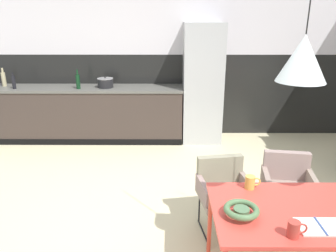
{
  "coord_description": "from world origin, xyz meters",
  "views": [
    {
      "loc": [
        0.01,
        -2.81,
        2.04
      ],
      "look_at": [
        -0.0,
        0.61,
        0.88
      ],
      "focal_mm": 34.73,
      "sensor_mm": 36.0,
      "label": 1
    }
  ],
  "objects": [
    {
      "name": "fruit_bowl",
      "position": [
        0.51,
        -0.88,
        0.77
      ],
      "size": [
        0.25,
        0.25,
        0.08
      ],
      "color": "#4C704C",
      "rests_on": "dining_table"
    },
    {
      "name": "mug_white_ceramic",
      "position": [
        0.66,
        -0.49,
        0.78
      ],
      "size": [
        0.13,
        0.08,
        0.11
      ],
      "color": "gold",
      "rests_on": "dining_table"
    },
    {
      "name": "bottle_spice_small",
      "position": [
        -2.52,
        2.41,
        1.03
      ],
      "size": [
        0.06,
        0.06,
        0.27
      ],
      "color": "black",
      "rests_on": "kitchen_counter"
    },
    {
      "name": "kitchen_counter",
      "position": [
        -1.47,
        2.54,
        0.46
      ],
      "size": [
        3.42,
        0.63,
        0.92
      ],
      "color": "#3B302B",
      "rests_on": "ground"
    },
    {
      "name": "dining_table",
      "position": [
        1.15,
        -0.79,
        0.68
      ],
      "size": [
        1.65,
        0.8,
        0.73
      ],
      "color": "#E14439",
      "rests_on": "ground"
    },
    {
      "name": "armchair_corner_seat",
      "position": [
        1.2,
        0.11,
        0.48
      ],
      "size": [
        0.55,
        0.53,
        0.74
      ],
      "rotation": [
        0.0,
        0.0,
        2.99
      ],
      "color": "gray",
      "rests_on": "ground"
    },
    {
      "name": "bottle_oil_tall",
      "position": [
        -2.79,
        2.62,
        1.05
      ],
      "size": [
        0.07,
        0.07,
        0.31
      ],
      "color": "tan",
      "rests_on": "kitchen_counter"
    },
    {
      "name": "armchair_by_stool",
      "position": [
        0.54,
        0.01,
        0.47
      ],
      "size": [
        0.55,
        0.54,
        0.73
      ],
      "rotation": [
        0.0,
        0.0,
        3.31
      ],
      "color": "gray",
      "rests_on": "ground"
    },
    {
      "name": "cooking_pot",
      "position": [
        -1.05,
        2.51,
        1.0
      ],
      "size": [
        0.26,
        0.26,
        0.18
      ],
      "color": "black",
      "rests_on": "kitchen_counter"
    },
    {
      "name": "refrigerator_column",
      "position": [
        0.56,
        2.54,
        0.98
      ],
      "size": [
        0.64,
        0.6,
        1.96
      ],
      "primitive_type": "cube",
      "color": "#ADAFB2",
      "rests_on": "ground"
    },
    {
      "name": "back_wall_splashback_dark",
      "position": [
        0.0,
        2.9,
        0.71
      ],
      "size": [
        6.63,
        0.12,
        1.42
      ],
      "primitive_type": "cube",
      "color": "black",
      "rests_on": "ground"
    },
    {
      "name": "pendant_lamp_over_table_near",
      "position": [
        0.82,
        -0.83,
        1.8
      ],
      "size": [
        0.3,
        0.3,
        1.14
      ],
      "color": "black"
    },
    {
      "name": "mug_glass_clear",
      "position": [
        0.79,
        -1.09,
        0.78
      ],
      "size": [
        0.13,
        0.08,
        0.11
      ],
      "color": "#B23D33",
      "rests_on": "dining_table"
    },
    {
      "name": "open_book",
      "position": [
        1.01,
        -1.0,
        0.73
      ],
      "size": [
        0.3,
        0.2,
        0.02
      ],
      "color": "white",
      "rests_on": "dining_table"
    },
    {
      "name": "bottle_vinegar_dark",
      "position": [
        -1.48,
        2.41,
        1.04
      ],
      "size": [
        0.07,
        0.07,
        0.31
      ],
      "color": "#0F3319",
      "rests_on": "kitchen_counter"
    },
    {
      "name": "ground_plane",
      "position": [
        0.0,
        0.0,
        0.0
      ],
      "size": [
        8.62,
        8.62,
        0.0
      ],
      "primitive_type": "plane",
      "color": "beige"
    },
    {
      "name": "back_wall_panel_upper",
      "position": [
        0.0,
        2.9,
        2.13
      ],
      "size": [
        6.63,
        0.12,
        1.42
      ],
      "primitive_type": "cube",
      "color": "silver",
      "rests_on": "back_wall_splashback_dark"
    }
  ]
}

